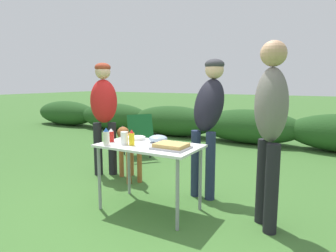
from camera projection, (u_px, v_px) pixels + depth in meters
The scene contains 15 objects.
ground_plane at pixel (150, 209), 3.36m from camera, with size 60.00×60.00×0.00m, color #3D6B2D.
shrub_hedge at pixel (249, 126), 6.92m from camera, with size 14.40×0.90×0.78m.
folding_table at pixel (149, 152), 3.27m from camera, with size 1.10×0.64×0.74m.
food_tray at pixel (171, 146), 3.06m from camera, with size 0.36×0.29×0.06m.
plate_stack at pixel (136, 138), 3.54m from camera, with size 0.22×0.22×0.03m, color white.
mixing_bowl at pixel (158, 139), 3.37m from camera, with size 0.21×0.21×0.08m, color #99B2CC.
paper_cup_stack at pixel (124, 138), 3.25m from camera, with size 0.08×0.08×0.14m, color white.
ketchup_bottle at pixel (111, 135), 3.41m from camera, with size 0.06×0.06×0.15m.
mustard_bottle at pixel (132, 138), 3.21m from camera, with size 0.06×0.06×0.17m.
mayo_bottle at pixel (106, 137), 3.22m from camera, with size 0.07×0.07×0.19m.
standing_person_in_dark_puffer at pixel (209, 111), 3.65m from camera, with size 0.42×0.53×1.70m.
standing_person_in_olive_jacket at pixel (270, 118), 2.79m from camera, with size 0.46×0.49×1.79m.
standing_person_with_beanie at pixel (104, 107), 4.47m from camera, with size 0.49×0.46×1.69m.
dog at pixel (129, 144), 4.36m from camera, with size 0.75×0.57×0.73m.
camp_chair_green_behind_table at pixel (138, 133), 5.57m from camera, with size 0.75×0.73×0.83m.
Camera 1 is at (1.75, -2.67, 1.42)m, focal length 32.00 mm.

